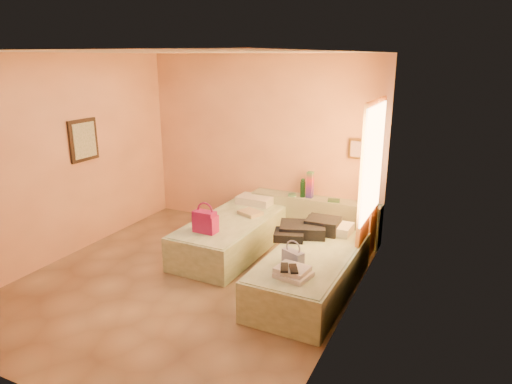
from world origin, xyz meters
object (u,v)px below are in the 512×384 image
Objects in this scene: flower_vase at (366,196)px; blue_handbag at (293,258)px; water_bottle at (303,188)px; headboard_ledge at (314,218)px; bed_right at (311,273)px; magenta_handbag at (205,221)px; towel_stack at (293,272)px; bed_left at (231,235)px; green_book at (334,200)px.

flower_vase is 2.06m from blue_handbag.
water_bottle is 2.11m from blue_handbag.
headboard_ledge reaches higher than bed_right.
magenta_handbag is 0.90× the size of towel_stack.
headboard_ledge is at bearing 50.16° from bed_left.
magenta_handbag is at bearing 155.19° from towel_stack.
green_book is at bearing -177.81° from flower_vase.
magenta_handbag is (-0.99, -1.63, 0.32)m from headboard_ledge.
bed_left is 11.26× the size of green_book.
blue_handbag reaches higher than headboard_ledge.
blue_handbag is at bearing -104.85° from bed_right.
headboard_ledge is at bearing 103.01° from towel_stack.
magenta_handbag is 1.47m from blue_handbag.
green_book is 0.64× the size of flower_vase.
bed_left is 6.33× the size of magenta_handbag.
water_bottle is 1.00× the size of flower_vase.
flower_vase is (1.70, 1.02, 0.54)m from bed_left.
headboard_ledge is 1.39m from bed_left.
blue_handbag reaches higher than towel_stack.
headboard_ledge reaches higher than bed_left.
water_bottle reaches higher than towel_stack.
water_bottle is 2.42m from towel_stack.
magenta_handbag is at bearing -172.41° from blue_handbag.
water_bottle reaches higher than green_book.
towel_stack is (0.11, -0.28, -0.03)m from blue_handbag.
towel_stack reaches higher than bed_right.
blue_handbag is (0.11, -2.00, -0.08)m from green_book.
flower_vase reaches higher than magenta_handbag.
towel_stack is (0.23, -2.28, -0.11)m from green_book.
blue_handbag is (-0.37, -2.02, -0.21)m from flower_vase.
flower_vase reaches higher than blue_handbag.
water_bottle is (-0.19, -0.04, 0.46)m from headboard_ledge.
bed_left and bed_right have the same top height.
towel_stack is at bearing -23.51° from magenta_handbag.
magenta_handbag is at bearing -116.56° from water_bottle.
water_bottle reaches higher than blue_handbag.
water_bottle is 0.52m from green_book.
bed_left is 1.96m from towel_stack.
magenta_handbag is at bearing -121.23° from headboard_ledge.
green_book is 0.56× the size of magenta_handbag.
blue_handbag is at bearing -72.93° from water_bottle.
magenta_handbag reaches higher than bed_right.
headboard_ledge is at bearing 11.76° from water_bottle.
water_bottle is 1.57× the size of green_book.
magenta_handbag reaches higher than blue_handbag.
magenta_handbag is 1.23× the size of blue_handbag.
blue_handbag is (1.41, -0.43, -0.07)m from magenta_handbag.
blue_handbag is (0.42, -2.05, 0.26)m from headboard_ledge.
flower_vase is (0.98, 0.01, -0.00)m from water_bottle.
water_bottle is at bearing -179.64° from flower_vase.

